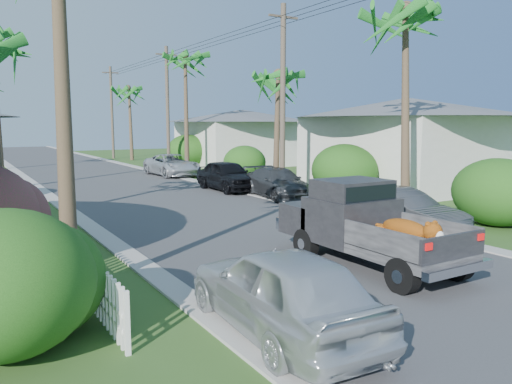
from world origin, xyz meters
TOP-DOWN VIEW (x-y plane):
  - ground at (0.00, 0.00)m, footprint 120.00×120.00m
  - road at (0.00, 25.00)m, footprint 8.00×100.00m
  - curb_left at (-4.30, 25.00)m, footprint 0.60×100.00m
  - curb_right at (4.30, 25.00)m, footprint 0.60×100.00m
  - pickup_truck at (0.44, 2.01)m, footprint 1.98×5.12m
  - parked_car_rn at (3.60, 3.66)m, footprint 1.82×4.45m
  - parked_car_rm at (4.84, 12.22)m, footprint 2.43×4.87m
  - parked_car_rf at (3.99, 15.66)m, footprint 1.88×4.56m
  - parked_car_rd at (4.30, 24.11)m, footprint 2.52×5.19m
  - parked_car_ln at (-3.60, -0.52)m, footprint 1.99×4.41m
  - palm_r_a at (6.30, 6.00)m, footprint 4.40×4.40m
  - palm_r_b at (6.60, 15.00)m, footprint 4.40×4.40m
  - palm_r_c at (6.20, 26.00)m, footprint 4.40×4.40m
  - palm_r_d at (6.50, 40.00)m, footprint 4.40×4.40m
  - shrub_l_a at (-7.50, 1.00)m, footprint 2.60×2.86m
  - shrub_r_a at (7.60, 3.00)m, footprint 2.80×3.08m
  - shrub_r_b at (7.80, 11.00)m, footprint 3.00×3.30m
  - shrub_r_c at (7.50, 20.00)m, footprint 2.60×2.86m
  - shrub_r_d at (8.00, 30.00)m, footprint 3.20×3.52m
  - picket_fence at (-6.00, 5.50)m, footprint 0.10×11.00m
  - house_right_near at (13.00, 12.00)m, footprint 8.00×9.00m
  - house_right_far at (13.00, 30.00)m, footprint 9.00×8.00m
  - utility_pole_b at (5.60, 13.00)m, footprint 1.60×0.26m
  - utility_pole_c at (5.60, 28.00)m, footprint 1.60×0.26m
  - utility_pole_d at (5.60, 43.00)m, footprint 1.60×0.26m

SIDE VIEW (x-z plane):
  - ground at x=0.00m, z-range 0.00..0.00m
  - road at x=0.00m, z-range 0.00..0.02m
  - curb_left at x=-4.30m, z-range 0.00..0.06m
  - curb_right at x=4.30m, z-range 0.00..0.06m
  - picket_fence at x=-6.00m, z-range 0.00..1.00m
  - parked_car_rm at x=4.84m, z-range 0.00..1.36m
  - parked_car_rd at x=4.30m, z-range 0.00..1.42m
  - parked_car_rn at x=3.60m, z-range 0.00..1.43m
  - parked_car_ln at x=-3.60m, z-range 0.00..1.47m
  - parked_car_rf at x=3.99m, z-range 0.00..1.55m
  - pickup_truck at x=0.44m, z-range -0.02..2.04m
  - shrub_r_c at x=7.50m, z-range 0.00..2.10m
  - shrub_l_a at x=-7.50m, z-range 0.00..2.20m
  - shrub_r_a at x=7.60m, z-range 0.00..2.30m
  - shrub_r_b at x=7.80m, z-range 0.00..2.50m
  - shrub_r_d at x=8.00m, z-range 0.00..2.60m
  - house_right_far at x=13.00m, z-range -0.18..4.42m
  - house_right_near at x=13.00m, z-range -0.18..4.62m
  - utility_pole_b at x=5.60m, z-range 0.10..9.10m
  - utility_pole_c at x=5.60m, z-range 0.10..9.10m
  - utility_pole_d at x=5.60m, z-range 0.10..9.10m
  - palm_r_b at x=6.60m, z-range 2.35..9.55m
  - palm_r_d at x=6.50m, z-range 2.73..10.74m
  - palm_r_a at x=6.30m, z-range 3.07..11.78m
  - palm_r_c at x=6.20m, z-range 3.41..12.81m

